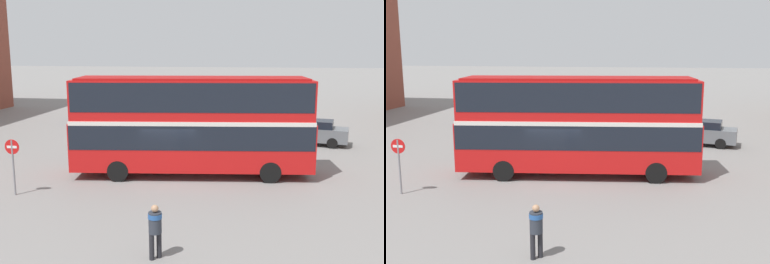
% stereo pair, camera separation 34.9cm
% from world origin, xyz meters
% --- Properties ---
extents(ground_plane, '(240.00, 240.00, 0.00)m').
position_xyz_m(ground_plane, '(0.00, 0.00, 0.00)').
color(ground_plane, gray).
extents(double_decker_bus, '(11.53, 3.80, 4.75)m').
position_xyz_m(double_decker_bus, '(0.89, 0.63, 2.72)').
color(double_decker_bus, red).
rests_on(double_decker_bus, ground_plane).
extents(pedestrian_foreground, '(0.58, 0.58, 1.66)m').
position_xyz_m(pedestrian_foreground, '(1.14, -8.19, 1.02)').
color(pedestrian_foreground, '#232328').
rests_on(pedestrian_foreground, ground_plane).
extents(parked_car_kerb_near, '(4.42, 2.44, 1.49)m').
position_xyz_m(parked_car_kerb_near, '(-3.75, 12.43, 0.75)').
color(parked_car_kerb_near, silver).
rests_on(parked_car_kerb_near, ground_plane).
extents(parked_car_kerb_far, '(4.89, 2.57, 1.60)m').
position_xyz_m(parked_car_kerb_far, '(-8.87, 15.44, 0.81)').
color(parked_car_kerb_far, navy).
rests_on(parked_car_kerb_far, ground_plane).
extents(parked_car_side_street, '(4.95, 2.65, 1.58)m').
position_xyz_m(parked_car_side_street, '(7.31, 8.77, 0.81)').
color(parked_car_side_street, slate).
rests_on(parked_car_side_street, ground_plane).
extents(no_entry_sign, '(0.63, 0.08, 2.39)m').
position_xyz_m(no_entry_sign, '(-6.03, -3.41, 1.61)').
color(no_entry_sign, gray).
rests_on(no_entry_sign, ground_plane).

